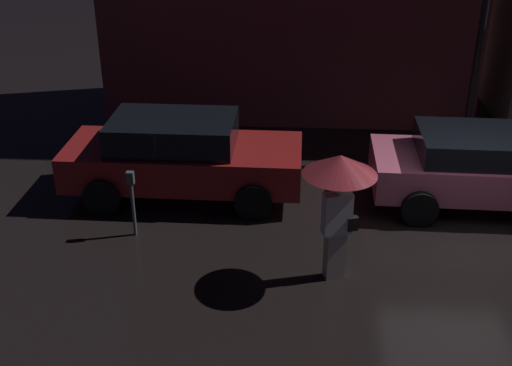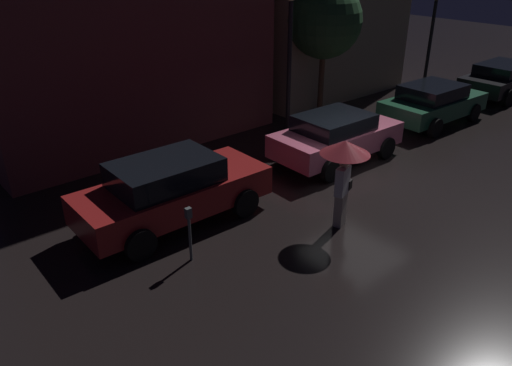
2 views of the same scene
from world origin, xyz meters
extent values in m
plane|color=black|center=(0.00, 0.00, 0.00)|extent=(60.00, 60.00, 0.00)
cube|color=maroon|center=(-5.11, 1.37, 0.68)|extent=(4.47, 1.80, 0.68)
cube|color=black|center=(-5.29, 1.37, 1.29)|extent=(2.33, 1.56, 0.54)
cylinder|color=black|center=(-3.73, 2.24, 0.34)|extent=(0.69, 0.22, 0.69)
cylinder|color=black|center=(-3.73, 0.49, 0.34)|extent=(0.69, 0.22, 0.69)
cylinder|color=black|center=(-6.49, 2.24, 0.34)|extent=(0.69, 0.22, 0.69)
cylinder|color=black|center=(-6.49, 0.49, 0.34)|extent=(0.69, 0.22, 0.69)
cube|color=#DB6684|center=(0.44, 1.34, 0.65)|extent=(4.02, 1.89, 0.65)
cube|color=black|center=(0.28, 1.34, 1.20)|extent=(2.11, 1.62, 0.44)
cylinder|color=black|center=(1.68, 2.23, 0.33)|extent=(0.65, 0.22, 0.65)
cylinder|color=black|center=(1.68, 0.45, 0.33)|extent=(0.65, 0.22, 0.65)
cylinder|color=black|center=(-0.79, 2.23, 0.33)|extent=(0.65, 0.22, 0.65)
cylinder|color=black|center=(-0.79, 0.45, 0.33)|extent=(0.65, 0.22, 0.65)
cube|color=#1E5638|center=(5.62, 1.36, 0.62)|extent=(4.12, 1.96, 0.61)
cube|color=black|center=(5.46, 1.36, 1.16)|extent=(2.17, 1.67, 0.47)
cylinder|color=black|center=(6.88, 2.26, 0.32)|extent=(0.64, 0.22, 0.64)
cylinder|color=black|center=(6.88, 0.45, 0.32)|extent=(0.64, 0.22, 0.64)
cylinder|color=black|center=(4.36, 2.26, 0.32)|extent=(0.64, 0.22, 0.64)
cylinder|color=black|center=(4.36, 0.45, 0.32)|extent=(0.64, 0.22, 0.64)
cube|color=black|center=(11.02, 1.41, 0.63)|extent=(4.44, 1.82, 0.59)
cube|color=black|center=(10.84, 1.41, 1.14)|extent=(2.31, 1.59, 0.43)
cylinder|color=black|center=(12.40, 2.31, 0.33)|extent=(0.66, 0.22, 0.66)
cylinder|color=black|center=(9.65, 2.31, 0.33)|extent=(0.66, 0.22, 0.66)
cylinder|color=black|center=(9.65, 0.52, 0.33)|extent=(0.66, 0.22, 0.66)
cube|color=beige|center=(-2.37, -1.25, 0.40)|extent=(0.34, 0.28, 0.79)
cube|color=white|center=(-2.37, -1.25, 1.12)|extent=(0.47, 0.32, 0.66)
sphere|color=tan|center=(-2.37, -1.25, 1.56)|extent=(0.21, 0.21, 0.21)
cylinder|color=black|center=(-2.37, -1.25, 1.38)|extent=(0.02, 0.02, 0.78)
cone|color=#B2333D|center=(-2.37, -1.25, 1.92)|extent=(1.09, 1.09, 0.30)
cube|color=black|center=(-2.13, -1.25, 0.96)|extent=(0.18, 0.14, 0.22)
cylinder|color=#4C5154|center=(-5.74, -0.21, 0.49)|extent=(0.06, 0.06, 0.99)
cube|color=#4C5154|center=(-5.74, -0.21, 1.10)|extent=(0.12, 0.10, 0.22)
cylinder|color=black|center=(0.72, 3.69, 2.13)|extent=(0.14, 0.14, 4.27)
cylinder|color=black|center=(9.21, 3.96, 1.85)|extent=(0.14, 0.14, 3.71)
cylinder|color=#473323|center=(3.01, 4.37, 1.17)|extent=(0.20, 0.20, 2.35)
sphere|color=#234C28|center=(3.01, 4.37, 3.44)|extent=(2.57, 2.57, 2.57)
camera|label=1|loc=(-3.06, -9.62, 5.78)|focal=45.00mm
camera|label=2|loc=(-10.26, -7.52, 5.90)|focal=35.00mm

